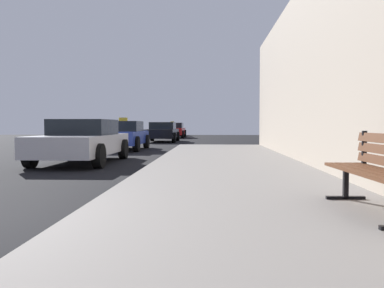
{
  "coord_description": "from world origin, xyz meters",
  "views": [
    {
      "loc": [
        3.52,
        -3.67,
        1.12
      ],
      "look_at": [
        3.15,
        4.28,
        0.74
      ],
      "focal_mm": 37.93,
      "sensor_mm": 36.0,
      "label": 1
    }
  ],
  "objects_px": {
    "bench": "(380,166)",
    "car_green": "(172,129)",
    "car_red": "(173,130)",
    "car_black": "(163,132)",
    "car_silver": "(83,141)",
    "car_blue": "(123,135)"
  },
  "relations": [
    {
      "from": "bench",
      "to": "car_green",
      "type": "relative_size",
      "value": 0.4
    },
    {
      "from": "bench",
      "to": "car_red",
      "type": "relative_size",
      "value": 0.4
    },
    {
      "from": "car_green",
      "to": "car_black",
      "type": "bearing_deg",
      "value": 92.96
    },
    {
      "from": "bench",
      "to": "car_black",
      "type": "relative_size",
      "value": 0.4
    },
    {
      "from": "car_silver",
      "to": "car_blue",
      "type": "bearing_deg",
      "value": -88.46
    },
    {
      "from": "bench",
      "to": "car_red",
      "type": "height_order",
      "value": "car_red"
    },
    {
      "from": "car_red",
      "to": "car_silver",
      "type": "bearing_deg",
      "value": 88.64
    },
    {
      "from": "car_red",
      "to": "car_green",
      "type": "distance_m",
      "value": 6.05
    },
    {
      "from": "bench",
      "to": "car_blue",
      "type": "relative_size",
      "value": 0.45
    },
    {
      "from": "car_silver",
      "to": "car_red",
      "type": "xyz_separation_m",
      "value": [
        0.54,
        22.72,
        -0.0
      ]
    },
    {
      "from": "car_red",
      "to": "car_black",
      "type": "bearing_deg",
      "value": 90.46
    },
    {
      "from": "car_blue",
      "to": "car_red",
      "type": "xyz_separation_m",
      "value": [
        0.7,
        16.63,
        0.0
      ]
    },
    {
      "from": "bench",
      "to": "car_red",
      "type": "xyz_separation_m",
      "value": [
        -5.08,
        29.84,
        -0.02
      ]
    },
    {
      "from": "car_red",
      "to": "bench",
      "type": "bearing_deg",
      "value": 99.66
    },
    {
      "from": "car_black",
      "to": "car_green",
      "type": "height_order",
      "value": "car_green"
    },
    {
      "from": "car_silver",
      "to": "car_red",
      "type": "relative_size",
      "value": 1.01
    },
    {
      "from": "bench",
      "to": "car_green",
      "type": "bearing_deg",
      "value": 97.04
    },
    {
      "from": "car_blue",
      "to": "car_black",
      "type": "bearing_deg",
      "value": -95.24
    },
    {
      "from": "car_blue",
      "to": "car_green",
      "type": "xyz_separation_m",
      "value": [
        0.03,
        22.64,
        0.0
      ]
    },
    {
      "from": "bench",
      "to": "car_black",
      "type": "xyz_separation_m",
      "value": [
        -5.02,
        21.6,
        -0.02
      ]
    },
    {
      "from": "car_silver",
      "to": "car_blue",
      "type": "height_order",
      "value": "car_blue"
    },
    {
      "from": "car_blue",
      "to": "car_green",
      "type": "relative_size",
      "value": 0.89
    }
  ]
}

